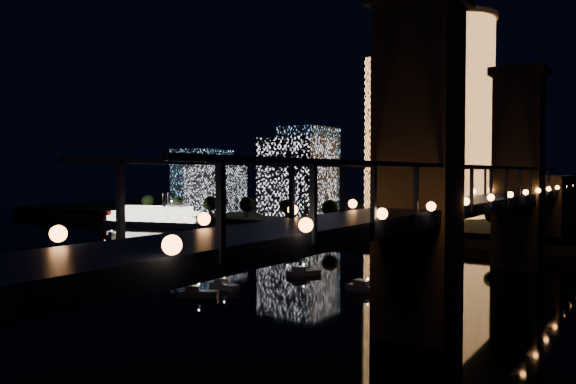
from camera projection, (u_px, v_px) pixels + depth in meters
name	position (u px, v px, depth m)	size (l,w,h in m)	color
ground	(188.00, 272.00, 135.03)	(520.00, 520.00, 0.00)	black
far_bank	(422.00, 217.00, 268.28)	(420.00, 160.00, 5.00)	black
seawall	(346.00, 235.00, 203.31)	(420.00, 6.00, 3.00)	#6B5E4C
tower_cylindrical	(455.00, 117.00, 242.51)	(34.00, 34.00, 85.73)	#F29B4D
tower_rectangular	(397.00, 136.00, 262.24)	(22.62, 22.62, 71.96)	#F29B4D
midrise_blocks	(265.00, 177.00, 269.97)	(83.35, 46.29, 40.86)	white
truss_bridge	(464.00, 216.00, 101.71)	(13.00, 266.00, 50.00)	navy
riverboat	(151.00, 217.00, 251.45)	(52.29, 22.53, 15.48)	silver
motorboats	(206.00, 259.00, 149.96)	(126.87, 69.22, 2.78)	silver
esplanade_trees	(283.00, 206.00, 225.32)	(165.68, 6.63, 8.82)	black
street_lamps	(286.00, 209.00, 231.81)	(132.70, 0.70, 5.65)	black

